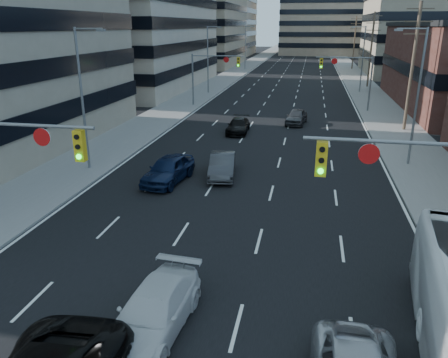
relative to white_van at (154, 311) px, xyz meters
name	(u,v)px	position (x,y,z in m)	size (l,w,h in m)	color
road_surface	(300,58)	(0.73, 124.61, -0.69)	(18.00, 300.00, 0.02)	black
sidewalk_left	(261,57)	(-10.77, 124.61, -0.62)	(5.00, 300.00, 0.15)	slate
sidewalk_right	(340,58)	(12.23, 124.61, -0.62)	(5.00, 300.00, 0.15)	slate
office_left_far	(195,30)	(-23.27, 94.61, 7.30)	(20.00, 30.00, 16.00)	gray
office_right_far	(428,37)	(25.73, 82.61, 6.30)	(22.00, 28.00, 14.00)	gray
bg_block_left	(215,22)	(-27.27, 134.61, 9.30)	(24.00, 24.00, 20.00)	#ADA089
bg_block_right	(418,37)	(32.73, 124.61, 5.30)	(22.00, 22.00, 12.00)	gray
signal_near_right	(432,191)	(8.18, 2.60, 3.63)	(6.59, 0.33, 6.00)	slate
signal_far_left	(212,69)	(-6.96, 39.60, 3.60)	(6.09, 0.33, 6.00)	slate
signal_far_right	(350,72)	(8.41, 39.60, 3.60)	(6.09, 0.33, 6.00)	slate
utility_pole_block	(413,66)	(12.93, 30.61, 5.08)	(2.20, 0.28, 11.00)	#4C3D2D
utility_pole_midblock	(371,49)	(12.93, 60.61, 5.08)	(2.20, 0.28, 11.00)	#4C3D2D
utility_pole_distant	(354,42)	(12.93, 90.61, 5.08)	(2.20, 0.28, 11.00)	#4C3D2D
streetlight_left_near	(84,93)	(-9.61, 14.61, 4.36)	(2.03, 0.22, 9.00)	slate
streetlight_left_mid	(209,56)	(-9.61, 49.61, 4.36)	(2.03, 0.22, 9.00)	slate
streetlight_left_far	(246,45)	(-9.61, 84.61, 4.36)	(2.03, 0.22, 9.00)	slate
streetlight_right_near	(416,91)	(11.06, 19.61, 4.36)	(2.03, 0.22, 9.00)	slate
streetlight_right_far	(362,56)	(11.06, 54.61, 4.36)	(2.03, 0.22, 9.00)	slate
white_van	(154,311)	(0.00, 0.00, 0.00)	(1.95, 4.80, 1.39)	silver
sedan_blue	(168,169)	(-3.84, 13.29, 0.11)	(1.91, 4.76, 1.62)	#0D1936
sedan_grey_center	(222,165)	(-0.82, 14.99, 0.03)	(1.54, 4.41, 1.45)	#343537
sedan_black_far	(238,126)	(-1.76, 26.92, -0.06)	(1.79, 4.40, 1.28)	black
sedan_grey_right	(296,117)	(3.19, 31.67, 0.03)	(1.71, 4.24, 1.45)	#353638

